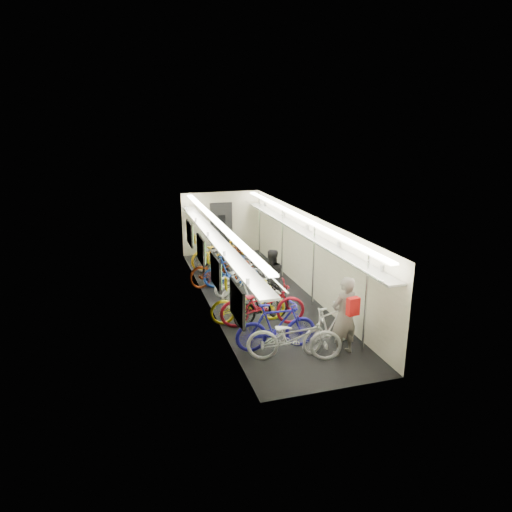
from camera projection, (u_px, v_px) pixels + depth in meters
train_car_shell at (240, 238)px, 13.41m from camera, size 10.00×10.00×10.00m
bicycle_0 at (294, 337)px, 9.68m from camera, size 2.15×1.27×1.07m
bicycle_1 at (276, 326)px, 10.12m from camera, size 1.89×0.62×1.12m
bicycle_2 at (263, 304)px, 11.34m from camera, size 2.22×1.02×1.13m
bicycle_3 at (262, 304)px, 11.49m from camera, size 1.75×0.94×1.01m
bicycle_4 at (248, 303)px, 11.54m from camera, size 1.98×0.80×1.02m
bicycle_5 at (252, 293)px, 12.27m from camera, size 1.73×1.04×1.01m
bicycle_6 at (239, 277)px, 13.61m from camera, size 1.94×1.36×0.97m
bicycle_7 at (231, 272)px, 13.99m from camera, size 1.77×0.78×1.03m
bicycle_8 at (222, 268)px, 14.18m from camera, size 2.22×1.04×1.12m
bicycle_9 at (229, 262)px, 14.75m from camera, size 1.96×0.99×1.13m
bicycle_10 at (218, 252)px, 16.01m from camera, size 2.21×1.30×1.10m
bicycle_11 at (330, 326)px, 10.23m from camera, size 1.76×1.08×1.02m
bicycle_12 at (222, 255)px, 15.70m from camera, size 2.06×0.94×1.04m
passenger_near at (344, 316)px, 9.83m from camera, size 0.73×0.55×1.79m
passenger_mid at (271, 277)px, 12.66m from camera, size 0.85×0.71×1.58m
backpack at (353, 306)px, 9.36m from camera, size 0.28×0.18×0.38m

